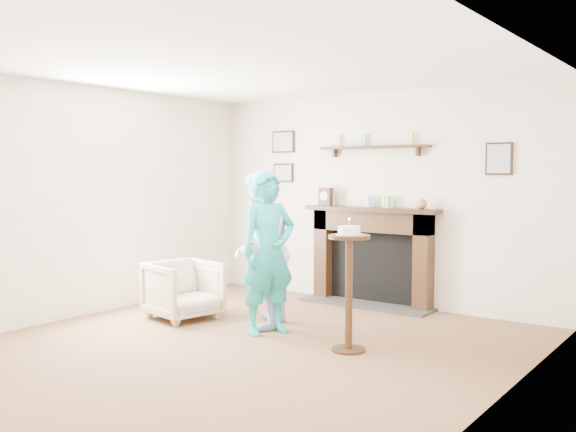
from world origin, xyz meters
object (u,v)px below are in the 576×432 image
Objects in this scene: man at (260,328)px; woman at (268,333)px; armchair at (184,319)px; pedestal_table at (349,269)px.

woman is at bearing 34.97° from man.
armchair is 0.43× the size of woman.
armchair is 0.92m from man.
woman reaches higher than armchair.
armchair is 1.10m from woman.
man is at bearing 170.12° from pedestal_table.
woman is 1.20m from pedestal_table.
woman is at bearing -75.57° from armchair.
man is 1.00× the size of woman.
pedestal_table is at bearing 56.93° from man.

